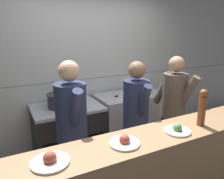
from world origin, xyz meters
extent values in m
cube|color=silver|center=(0.00, 1.58, 1.30)|extent=(8.00, 0.06, 2.60)
cube|color=gray|center=(0.00, 1.54, 1.15)|extent=(8.00, 0.00, 0.01)
cube|color=#232326|center=(-0.50, 1.18, 0.41)|extent=(0.96, 0.70, 0.83)
cube|color=#B7BABF|center=(-0.50, 1.18, 0.85)|extent=(0.98, 0.71, 0.04)
cube|color=#B7BABF|center=(-0.50, 0.84, 0.48)|extent=(0.86, 0.03, 0.10)
cube|color=#B7BABF|center=(0.58, 1.18, 0.45)|extent=(1.12, 0.65, 0.90)
cube|color=black|center=(0.58, 0.87, 0.05)|extent=(1.10, 0.04, 0.10)
cube|color=#93704C|center=(0.08, -0.34, 0.51)|extent=(2.96, 0.45, 1.01)
cylinder|color=#2D2D33|center=(-0.60, 1.18, 0.97)|extent=(0.32, 0.32, 0.20)
cylinder|color=#2D2D33|center=(-0.60, 1.18, 1.06)|extent=(0.34, 0.34, 0.01)
cone|color=#B7BABF|center=(0.43, 1.13, 0.95)|extent=(0.25, 0.25, 0.10)
cube|color=#B7BABF|center=(0.52, 1.05, 0.90)|extent=(0.28, 0.17, 0.01)
cube|color=black|center=(0.33, 1.14, 0.91)|extent=(0.11, 0.07, 0.02)
cylinder|color=white|center=(-1.05, -0.35, 1.02)|extent=(0.28, 0.28, 0.02)
sphere|color=#B24733|center=(-1.05, -0.35, 1.05)|extent=(0.10, 0.10, 0.10)
cylinder|color=white|center=(-0.44, -0.36, 1.02)|extent=(0.26, 0.26, 0.02)
sphere|color=#B24733|center=(-0.44, -0.36, 1.05)|extent=(0.09, 0.09, 0.09)
cylinder|color=white|center=(0.11, -0.39, 1.02)|extent=(0.24, 0.24, 0.02)
sphere|color=#4C8C47|center=(0.11, -0.39, 1.05)|extent=(0.09, 0.09, 0.09)
cylinder|color=brown|center=(0.42, -0.38, 1.16)|extent=(0.07, 0.07, 0.30)
sphere|color=brown|center=(0.42, -0.38, 1.34)|extent=(0.08, 0.08, 0.08)
cube|color=black|center=(-0.67, 0.37, 0.38)|extent=(0.29, 0.20, 0.77)
cylinder|color=#262D4C|center=(-0.67, 0.37, 1.08)|extent=(0.35, 0.35, 0.63)
sphere|color=#D8AD84|center=(-0.67, 0.37, 1.53)|extent=(0.22, 0.22, 0.22)
cylinder|color=#262D4C|center=(-0.66, 0.56, 1.16)|extent=(0.12, 0.32, 0.53)
cylinder|color=#262D4C|center=(-0.68, 0.17, 1.16)|extent=(0.12, 0.32, 0.53)
cube|color=black|center=(0.15, 0.37, 0.37)|extent=(0.30, 0.22, 0.74)
cylinder|color=#262D4C|center=(0.15, 0.37, 1.04)|extent=(0.37, 0.37, 0.61)
sphere|color=#8C664C|center=(0.15, 0.37, 1.47)|extent=(0.21, 0.21, 0.21)
cylinder|color=#262D4C|center=(0.18, 0.55, 1.11)|extent=(0.14, 0.32, 0.51)
cylinder|color=#262D4C|center=(0.12, 0.18, 1.11)|extent=(0.14, 0.32, 0.51)
cube|color=black|center=(0.79, 0.39, 0.37)|extent=(0.31, 0.24, 0.75)
cylinder|color=brown|center=(0.79, 0.39, 1.06)|extent=(0.39, 0.39, 0.62)
sphere|color=tan|center=(0.79, 0.39, 1.49)|extent=(0.21, 0.21, 0.21)
cylinder|color=brown|center=(0.75, 0.58, 1.13)|extent=(0.16, 0.32, 0.52)
cylinder|color=brown|center=(0.84, 0.20, 1.13)|extent=(0.16, 0.32, 0.52)
camera|label=1|loc=(-1.28, -1.75, 1.93)|focal=35.00mm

